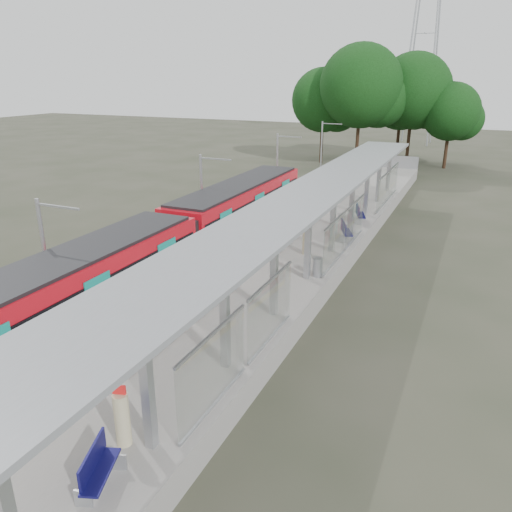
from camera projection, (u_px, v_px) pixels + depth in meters
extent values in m
plane|color=#474438|center=(36.00, 509.00, 11.83)|extent=(200.00, 200.00, 0.00)
cube|color=#59544C|center=(237.00, 240.00, 30.68)|extent=(3.00, 70.00, 0.24)
cube|color=gray|center=(307.00, 244.00, 28.82)|extent=(6.00, 50.00, 1.00)
cube|color=gold|center=(266.00, 230.00, 29.62)|extent=(0.60, 50.00, 0.02)
cube|color=#9EA0A5|center=(387.00, 161.00, 49.85)|extent=(6.00, 0.10, 1.20)
cube|color=black|center=(75.00, 331.00, 18.70)|extent=(2.50, 13.50, 0.70)
cube|color=red|center=(70.00, 292.00, 18.15)|extent=(2.65, 13.50, 2.50)
cube|color=black|center=(70.00, 291.00, 18.14)|extent=(2.72, 12.96, 1.20)
cube|color=black|center=(65.00, 259.00, 17.71)|extent=(2.40, 12.82, 0.15)
cube|color=#0C7F76|center=(100.00, 303.00, 17.68)|extent=(0.04, 1.30, 2.00)
cube|color=black|center=(239.00, 231.00, 30.79)|extent=(2.50, 13.50, 0.70)
cube|color=red|center=(239.00, 205.00, 30.25)|extent=(2.65, 13.50, 2.50)
cube|color=black|center=(239.00, 205.00, 30.23)|extent=(2.72, 12.96, 1.20)
cube|color=black|center=(239.00, 184.00, 29.80)|extent=(2.40, 12.83, 0.15)
cube|color=#0C7F76|center=(260.00, 210.00, 29.78)|extent=(0.04, 1.30, 2.00)
cylinder|color=black|center=(201.00, 259.00, 26.84)|extent=(2.20, 0.70, 0.70)
cube|color=black|center=(176.00, 243.00, 24.29)|extent=(2.30, 0.80, 2.40)
cube|color=#9EA0A5|center=(6.00, 512.00, 8.41)|extent=(0.25, 0.25, 3.50)
cube|color=#9EA0A5|center=(147.00, 386.00, 11.84)|extent=(0.25, 0.25, 3.50)
cube|color=#9EA0A5|center=(225.00, 316.00, 15.27)|extent=(0.25, 0.25, 3.50)
cube|color=#9EA0A5|center=(274.00, 272.00, 18.71)|extent=(0.25, 0.25, 3.50)
cube|color=#9EA0A5|center=(308.00, 241.00, 22.14)|extent=(0.25, 0.25, 3.50)
cube|color=#9EA0A5|center=(333.00, 219.00, 25.57)|extent=(0.25, 0.25, 3.50)
cube|color=#9EA0A5|center=(352.00, 202.00, 29.00)|extent=(0.25, 0.25, 3.50)
cube|color=#9EA0A5|center=(367.00, 189.00, 32.43)|extent=(0.25, 0.25, 3.50)
cube|color=#9EA0A5|center=(379.00, 178.00, 35.86)|extent=(0.25, 0.25, 3.50)
cube|color=#9EA0A5|center=(389.00, 169.00, 39.29)|extent=(0.25, 0.25, 3.50)
cube|color=gray|center=(315.00, 191.00, 23.38)|extent=(3.20, 38.00, 0.16)
cylinder|color=#9EA0A5|center=(284.00, 190.00, 24.00)|extent=(0.24, 38.00, 0.24)
cube|color=silver|center=(214.00, 370.00, 13.48)|extent=(0.05, 3.70, 2.20)
cube|color=silver|center=(271.00, 310.00, 16.91)|extent=(0.05, 3.70, 2.20)
cube|color=silver|center=(335.00, 242.00, 23.77)|extent=(0.05, 3.70, 2.20)
cube|color=silver|center=(355.00, 221.00, 27.20)|extent=(0.05, 3.70, 2.20)
cube|color=silver|center=(383.00, 192.00, 34.06)|extent=(0.05, 3.70, 2.20)
cube|color=silver|center=(393.00, 181.00, 37.50)|extent=(0.05, 3.70, 2.20)
cylinder|color=#382316|center=(321.00, 142.00, 58.00)|extent=(0.36, 0.36, 4.70)
sphere|color=#144616|center=(323.00, 100.00, 56.39)|extent=(7.14, 7.14, 7.14)
cylinder|color=#382316|center=(357.00, 141.00, 54.55)|extent=(0.36, 0.36, 5.75)
sphere|color=#144616|center=(361.00, 86.00, 52.59)|extent=(8.74, 8.74, 8.74)
cylinder|color=#382316|center=(398.00, 140.00, 59.36)|extent=(0.36, 0.36, 4.83)
sphere|color=#144616|center=(402.00, 98.00, 57.71)|extent=(7.35, 7.35, 7.35)
cylinder|color=#382316|center=(408.00, 141.00, 56.21)|extent=(0.36, 0.36, 5.39)
sphere|color=#144616|center=(414.00, 91.00, 54.37)|extent=(8.20, 8.20, 8.20)
cylinder|color=#382316|center=(446.00, 150.00, 54.49)|extent=(0.36, 0.36, 4.03)
sphere|color=#144616|center=(451.00, 111.00, 53.11)|extent=(6.13, 6.13, 6.13)
cylinder|color=#9EA0A5|center=(47.00, 267.00, 19.34)|extent=(0.16, 0.16, 5.40)
cube|color=#9EA0A5|center=(58.00, 207.00, 18.10)|extent=(2.00, 0.08, 0.08)
cylinder|color=#9EA0A5|center=(202.00, 200.00, 29.63)|extent=(0.16, 0.16, 5.40)
cube|color=#9EA0A5|center=(216.00, 159.00, 28.39)|extent=(2.00, 0.08, 0.08)
cylinder|color=#9EA0A5|center=(277.00, 168.00, 39.92)|extent=(0.16, 0.16, 5.40)
cube|color=#9EA0A5|center=(289.00, 137.00, 38.69)|extent=(2.00, 0.08, 0.08)
cylinder|color=#9EA0A5|center=(321.00, 149.00, 50.22)|extent=(0.16, 0.16, 5.40)
cube|color=#9EA0A5|center=(332.00, 124.00, 48.98)|extent=(2.00, 0.08, 0.08)
cube|color=#121050|center=(101.00, 471.00, 11.03)|extent=(0.91, 1.52, 0.06)
cube|color=#121050|center=(92.00, 458.00, 11.01)|extent=(0.55, 1.39, 0.53)
cube|color=#9EA0A5|center=(83.00, 498.00, 10.61)|extent=(0.38, 0.19, 0.43)
cube|color=#9EA0A5|center=(119.00, 462.00, 11.61)|extent=(0.38, 0.19, 0.43)
cube|color=#121050|center=(347.00, 232.00, 27.79)|extent=(1.03, 1.57, 0.06)
cube|color=#121050|center=(344.00, 227.00, 27.76)|extent=(0.67, 1.41, 0.55)
cube|color=#9EA0A5|center=(344.00, 239.00, 27.35)|extent=(0.39, 0.22, 0.44)
cube|color=#9EA0A5|center=(349.00, 233.00, 28.39)|extent=(0.39, 0.22, 0.44)
cube|color=#121050|center=(361.00, 215.00, 31.18)|extent=(0.95, 1.62, 0.06)
cube|color=#121050|center=(358.00, 210.00, 31.16)|extent=(0.56, 1.49, 0.57)
cube|color=#9EA0A5|center=(358.00, 221.00, 30.73)|extent=(0.41, 0.19, 0.46)
cube|color=#9EA0A5|center=(363.00, 216.00, 31.80)|extent=(0.41, 0.19, 0.46)
cylinder|color=#C7BC91|center=(122.00, 419.00, 12.26)|extent=(0.38, 0.38, 1.44)
cube|color=red|center=(119.00, 390.00, 11.97)|extent=(0.34, 0.15, 0.24)
cylinder|color=#C7BC91|center=(307.00, 239.00, 25.47)|extent=(0.43, 0.43, 1.62)
cube|color=red|center=(307.00, 221.00, 25.14)|extent=(0.37, 0.21, 0.27)
cylinder|color=#9EA0A5|center=(318.00, 267.00, 22.73)|extent=(0.52, 0.52, 0.90)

